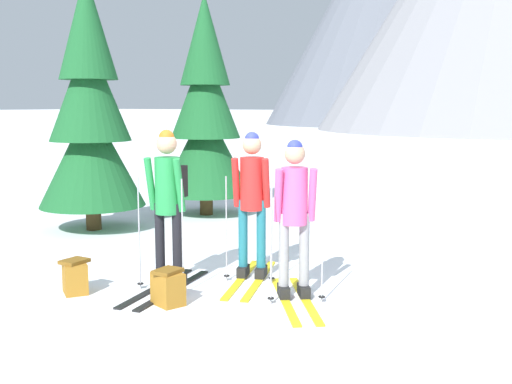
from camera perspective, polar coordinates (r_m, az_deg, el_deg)
ground_plane at (r=7.42m, az=-1.57°, el=-8.31°), size 400.00×400.00×0.00m
skier_in_green at (r=7.18m, az=-7.89°, el=-0.59°), size 0.63×1.66×1.79m
skier_in_red at (r=7.50m, az=-0.34°, el=-0.40°), size 0.89×1.72×1.75m
skier_in_pink at (r=6.71m, az=3.48°, el=-1.89°), size 1.24×1.49×1.70m
pine_tree_near at (r=10.72m, az=-14.68°, el=6.75°), size 1.72×1.72×4.16m
pine_tree_mid at (r=11.86m, az=-4.56°, el=6.89°), size 1.69×1.69×4.08m
backpack_on_snow_front at (r=7.33m, az=-15.94°, el=-7.31°), size 0.40×0.38×0.38m
backpack_on_snow_beside at (r=6.71m, az=-7.90°, el=-8.48°), size 0.38×0.33×0.38m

